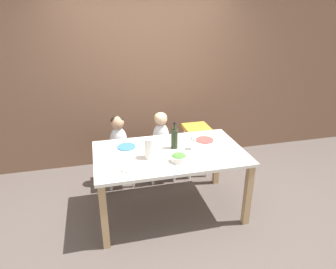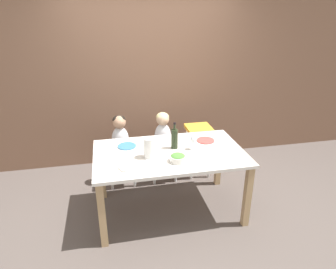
# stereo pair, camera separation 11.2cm
# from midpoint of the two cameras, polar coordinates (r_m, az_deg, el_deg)

# --- Properties ---
(ground_plane) EXTENTS (14.00, 14.00, 0.00)m
(ground_plane) POSITION_cam_midpoint_polar(r_m,az_deg,el_deg) (3.74, -0.60, -14.09)
(ground_plane) COLOR #564C47
(wall_back) EXTENTS (10.00, 0.06, 2.70)m
(wall_back) POSITION_cam_midpoint_polar(r_m,az_deg,el_deg) (4.48, -5.01, 11.24)
(wall_back) COLOR brown
(wall_back) RESTS_ON ground_plane
(dining_table) EXTENTS (1.66, 0.99, 0.78)m
(dining_table) POSITION_cam_midpoint_polar(r_m,az_deg,el_deg) (3.37, -0.65, -4.80)
(dining_table) COLOR silver
(dining_table) RESTS_ON ground_plane
(chair_far_left) EXTENTS (0.40, 0.42, 0.46)m
(chair_far_left) POSITION_cam_midpoint_polar(r_m,az_deg,el_deg) (4.11, -9.94, -4.35)
(chair_far_left) COLOR silver
(chair_far_left) RESTS_ON ground_plane
(chair_far_center) EXTENTS (0.40, 0.42, 0.46)m
(chair_far_center) POSITION_cam_midpoint_polar(r_m,az_deg,el_deg) (4.18, -2.09, -3.54)
(chair_far_center) COLOR silver
(chair_far_center) RESTS_ON ground_plane
(chair_right_highchair) EXTENTS (0.34, 0.36, 0.74)m
(chair_right_highchair) POSITION_cam_midpoint_polar(r_m,az_deg,el_deg) (4.22, 4.68, -0.53)
(chair_right_highchair) COLOR silver
(chair_right_highchair) RESTS_ON ground_plane
(person_child_left) EXTENTS (0.22, 0.20, 0.52)m
(person_child_left) POSITION_cam_midpoint_polar(r_m,az_deg,el_deg) (3.97, -10.27, 0.07)
(person_child_left) COLOR silver
(person_child_left) RESTS_ON chair_far_left
(person_child_center) EXTENTS (0.22, 0.20, 0.52)m
(person_child_center) POSITION_cam_midpoint_polar(r_m,az_deg,el_deg) (4.04, -2.16, 0.83)
(person_child_center) COLOR silver
(person_child_center) RESTS_ON chair_far_center
(wine_bottle) EXTENTS (0.08, 0.08, 0.31)m
(wine_bottle) POSITION_cam_midpoint_polar(r_m,az_deg,el_deg) (3.37, 0.28, -0.70)
(wine_bottle) COLOR #232D19
(wine_bottle) RESTS_ON dining_table
(paper_towel_roll) EXTENTS (0.12, 0.12, 0.22)m
(paper_towel_roll) POSITION_cam_midpoint_polar(r_m,az_deg,el_deg) (3.17, -4.47, -2.61)
(paper_towel_roll) COLOR white
(paper_towel_roll) RESTS_ON dining_table
(wine_glass_near) EXTENTS (0.07, 0.07, 0.17)m
(wine_glass_near) POSITION_cam_midpoint_polar(r_m,az_deg,el_deg) (3.36, 3.86, -0.98)
(wine_glass_near) COLOR white
(wine_glass_near) RESTS_ON dining_table
(salad_bowl_large) EXTENTS (0.17, 0.17, 0.09)m
(salad_bowl_large) POSITION_cam_midpoint_polar(r_m,az_deg,el_deg) (3.12, 1.05, -4.42)
(salad_bowl_large) COLOR silver
(salad_bowl_large) RESTS_ON dining_table
(dinner_plate_front_left) EXTENTS (0.21, 0.21, 0.01)m
(dinner_plate_front_left) POSITION_cam_midpoint_polar(r_m,az_deg,el_deg) (3.04, -8.22, -6.22)
(dinner_plate_front_left) COLOR silver
(dinner_plate_front_left) RESTS_ON dining_table
(dinner_plate_back_left) EXTENTS (0.21, 0.21, 0.01)m
(dinner_plate_back_left) POSITION_cam_midpoint_polar(r_m,az_deg,el_deg) (3.48, -8.83, -2.32)
(dinner_plate_back_left) COLOR teal
(dinner_plate_back_left) RESTS_ON dining_table
(dinner_plate_back_right) EXTENTS (0.21, 0.21, 0.01)m
(dinner_plate_back_right) POSITION_cam_midpoint_polar(r_m,az_deg,el_deg) (3.64, 6.13, -1.03)
(dinner_plate_back_right) COLOR #D14C47
(dinner_plate_back_right) RESTS_ON dining_table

